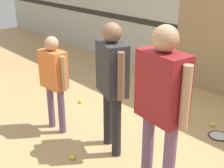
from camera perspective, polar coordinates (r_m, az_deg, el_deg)
ground_plane at (r=4.11m, az=0.50°, el=-10.91°), size 16.00×16.00×0.00m
person_instructor at (r=3.58m, az=-0.00°, el=1.62°), size 0.57×0.38×1.59m
person_student_left at (r=4.16m, az=-10.62°, el=1.77°), size 0.50×0.23×1.33m
person_student_right at (r=2.90m, az=9.09°, el=-2.08°), size 0.65×0.32×1.71m
racket_spare_on_floor at (r=4.51m, az=19.03°, el=-8.89°), size 0.32×0.47×0.03m
tennis_ball_near_instructor at (r=3.84m, az=-7.25°, el=-13.08°), size 0.07×0.07×0.07m
tennis_ball_by_spare_racket at (r=4.71m, az=17.86°, el=-7.04°), size 0.07×0.07×0.07m
tennis_ball_stray_left at (r=5.21m, az=-5.82°, el=-3.14°), size 0.07×0.07×0.07m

